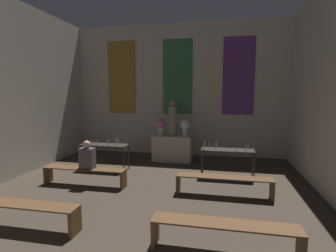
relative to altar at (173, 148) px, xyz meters
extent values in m
cube|color=beige|center=(0.00, 1.04, 2.01)|extent=(8.12, 0.12, 4.91)
cube|color=olive|center=(-2.21, 0.96, 2.50)|extent=(1.10, 0.03, 2.75)
cube|color=#33723F|center=(0.00, 0.96, 2.50)|extent=(1.10, 0.03, 2.75)
cube|color=#60337F|center=(2.21, 0.96, 2.50)|extent=(1.10, 0.03, 2.75)
cube|color=#BCB29E|center=(0.00, 0.00, 0.00)|extent=(1.33, 0.76, 0.89)
cylinder|color=gray|center=(0.00, 0.00, 0.95)|extent=(0.30, 0.30, 1.01)
sphere|color=gray|center=(0.00, 0.00, 1.55)|extent=(0.21, 0.21, 0.21)
cylinder|color=beige|center=(-0.43, 0.00, 0.58)|extent=(0.19, 0.19, 0.27)
sphere|color=#C66B9E|center=(-0.43, 0.00, 0.83)|extent=(0.34, 0.34, 0.34)
cylinder|color=beige|center=(0.43, 0.00, 0.58)|extent=(0.19, 0.19, 0.27)
sphere|color=silver|center=(0.43, 0.00, 0.83)|extent=(0.34, 0.34, 0.34)
cube|color=#332D28|center=(-1.84, -1.52, 0.33)|extent=(1.45, 0.49, 0.02)
cylinder|color=#332D28|center=(-2.54, -1.74, -0.06)|extent=(0.04, 0.04, 0.77)
cylinder|color=#332D28|center=(-1.14, -1.74, -0.06)|extent=(0.04, 0.04, 0.77)
cylinder|color=#332D28|center=(-2.54, -1.30, -0.06)|extent=(0.04, 0.04, 0.77)
cylinder|color=#332D28|center=(-1.14, -1.30, -0.06)|extent=(0.04, 0.04, 0.77)
cylinder|color=silver|center=(-1.41, -1.62, 0.41)|extent=(0.02, 0.02, 0.14)
sphere|color=#F9CC4C|center=(-1.41, -1.62, 0.50)|extent=(0.02, 0.02, 0.02)
cylinder|color=silver|center=(-1.64, -1.66, 0.42)|extent=(0.02, 0.02, 0.16)
sphere|color=#F9CC4C|center=(-1.64, -1.66, 0.51)|extent=(0.02, 0.02, 0.02)
cylinder|color=silver|center=(-1.97, -1.72, 0.43)|extent=(0.02, 0.02, 0.17)
sphere|color=#F9CC4C|center=(-1.97, -1.72, 0.53)|extent=(0.02, 0.02, 0.02)
cylinder|color=silver|center=(-1.21, -1.34, 0.40)|extent=(0.02, 0.02, 0.11)
sphere|color=#F9CC4C|center=(-1.21, -1.34, 0.46)|extent=(0.02, 0.02, 0.02)
cylinder|color=silver|center=(-1.45, -1.41, 0.43)|extent=(0.02, 0.02, 0.16)
sphere|color=#F9CC4C|center=(-1.45, -1.41, 0.52)|extent=(0.02, 0.02, 0.02)
cylinder|color=silver|center=(-2.37, -1.68, 0.41)|extent=(0.02, 0.02, 0.12)
sphere|color=#F9CC4C|center=(-2.37, -1.68, 0.48)|extent=(0.02, 0.02, 0.02)
cylinder|color=silver|center=(-2.15, -1.71, 0.41)|extent=(0.02, 0.02, 0.13)
sphere|color=#F9CC4C|center=(-2.15, -1.71, 0.48)|extent=(0.02, 0.02, 0.02)
cylinder|color=silver|center=(-1.52, -1.37, 0.43)|extent=(0.02, 0.02, 0.17)
sphere|color=#F9CC4C|center=(-1.52, -1.37, 0.52)|extent=(0.02, 0.02, 0.02)
cylinder|color=silver|center=(-1.76, -1.41, 0.41)|extent=(0.02, 0.02, 0.13)
sphere|color=#F9CC4C|center=(-1.76, -1.41, 0.49)|extent=(0.02, 0.02, 0.02)
cylinder|color=silver|center=(-1.40, -1.38, 0.39)|extent=(0.02, 0.02, 0.09)
sphere|color=#F9CC4C|center=(-1.40, -1.38, 0.45)|extent=(0.02, 0.02, 0.02)
cube|color=#332D28|center=(1.84, -1.52, 0.33)|extent=(1.45, 0.49, 0.02)
cylinder|color=#332D28|center=(1.14, -1.74, -0.06)|extent=(0.04, 0.04, 0.77)
cylinder|color=#332D28|center=(2.54, -1.74, -0.06)|extent=(0.04, 0.04, 0.77)
cylinder|color=#332D28|center=(1.14, -1.30, -0.06)|extent=(0.04, 0.04, 0.77)
cylinder|color=#332D28|center=(2.54, -1.30, -0.06)|extent=(0.04, 0.04, 0.77)
cylinder|color=silver|center=(1.19, -1.37, 0.43)|extent=(0.02, 0.02, 0.17)
sphere|color=#F9CC4C|center=(1.19, -1.37, 0.52)|extent=(0.02, 0.02, 0.02)
cylinder|color=silver|center=(1.48, -1.52, 0.42)|extent=(0.02, 0.02, 0.15)
sphere|color=#F9CC4C|center=(1.48, -1.52, 0.50)|extent=(0.02, 0.02, 0.02)
cylinder|color=silver|center=(1.21, -1.69, 0.43)|extent=(0.02, 0.02, 0.18)
sphere|color=#F9CC4C|center=(1.21, -1.69, 0.53)|extent=(0.02, 0.02, 0.02)
cylinder|color=silver|center=(2.52, -1.71, 0.42)|extent=(0.02, 0.02, 0.15)
sphere|color=#F9CC4C|center=(2.52, -1.71, 0.50)|extent=(0.02, 0.02, 0.02)
cylinder|color=silver|center=(1.18, -1.72, 0.39)|extent=(0.02, 0.02, 0.09)
sphere|color=#F9CC4C|center=(1.18, -1.72, 0.45)|extent=(0.02, 0.02, 0.02)
cylinder|color=silver|center=(1.33, -1.49, 0.43)|extent=(0.02, 0.02, 0.17)
sphere|color=#F9CC4C|center=(1.33, -1.49, 0.53)|extent=(0.02, 0.02, 0.02)
cylinder|color=silver|center=(2.06, -1.73, 0.39)|extent=(0.02, 0.02, 0.10)
sphere|color=#F9CC4C|center=(2.06, -1.73, 0.46)|extent=(0.02, 0.02, 0.02)
cylinder|color=silver|center=(1.54, -1.42, 0.43)|extent=(0.02, 0.02, 0.16)
sphere|color=#F9CC4C|center=(1.54, -1.42, 0.52)|extent=(0.02, 0.02, 0.02)
cylinder|color=silver|center=(2.39, -1.46, 0.41)|extent=(0.02, 0.02, 0.14)
sphere|color=#F9CC4C|center=(2.39, -1.46, 0.50)|extent=(0.02, 0.02, 0.02)
cylinder|color=silver|center=(2.31, -1.63, 0.43)|extent=(0.02, 0.02, 0.17)
sphere|color=#F9CC4C|center=(2.31, -1.63, 0.52)|extent=(0.02, 0.02, 0.02)
cube|color=brown|center=(-1.73, -5.12, 0.00)|extent=(2.16, 0.36, 0.03)
cube|color=brown|center=(-0.69, -5.12, -0.23)|extent=(0.06, 0.32, 0.43)
cube|color=brown|center=(1.73, -5.12, 0.00)|extent=(2.16, 0.36, 0.03)
cube|color=brown|center=(0.69, -5.12, -0.23)|extent=(0.06, 0.32, 0.43)
cube|color=brown|center=(2.78, -5.12, -0.23)|extent=(0.06, 0.32, 0.43)
cube|color=brown|center=(-1.73, -2.93, 0.00)|extent=(2.16, 0.36, 0.03)
cube|color=brown|center=(-2.78, -2.93, -0.23)|extent=(0.06, 0.32, 0.43)
cube|color=brown|center=(-0.69, -2.93, -0.23)|extent=(0.06, 0.32, 0.43)
cube|color=brown|center=(1.73, -2.93, 0.00)|extent=(2.16, 0.36, 0.03)
cube|color=brown|center=(0.69, -2.93, -0.23)|extent=(0.06, 0.32, 0.43)
cube|color=brown|center=(2.78, -2.93, -0.23)|extent=(0.06, 0.32, 0.43)
cube|color=#564C56|center=(-1.64, -2.93, 0.27)|extent=(0.36, 0.24, 0.52)
sphere|color=tan|center=(-1.64, -2.93, 0.62)|extent=(0.19, 0.19, 0.19)
camera|label=1|loc=(1.65, -8.83, 1.89)|focal=28.00mm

